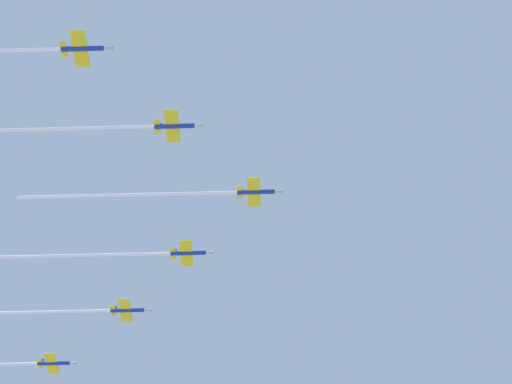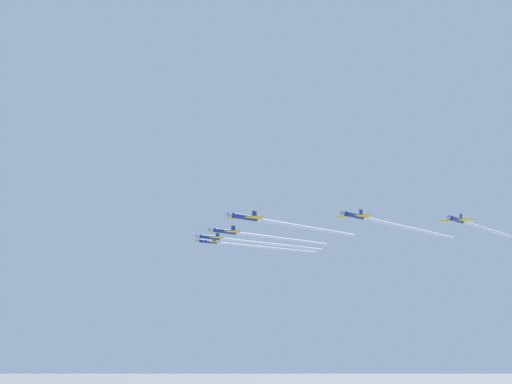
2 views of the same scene
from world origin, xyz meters
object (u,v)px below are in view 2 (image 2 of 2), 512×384
object	(u,v)px
jet_port_inner	(399,226)
jet_port_outer	(479,227)
jet_lead	(289,224)
jet_port_trail	(254,246)
jet_starboard_inner	(265,236)
jet_starboard_outer	(257,243)

from	to	relation	value
jet_port_inner	jet_port_outer	distance (m)	21.79
jet_lead	jet_port_outer	distance (m)	55.11
jet_port_inner	jet_port_trail	bearing A→B (deg)	-29.52
jet_starboard_inner	jet_starboard_outer	world-z (taller)	jet_starboard_outer
jet_port_outer	jet_starboard_outer	size ratio (longest dim) A/B	0.84
jet_port_inner	jet_port_trail	distance (m)	89.33
jet_lead	jet_port_inner	distance (m)	35.12
jet_lead	jet_port_inner	size ratio (longest dim) A/B	0.75
jet_port_trail	jet_port_outer	bearing A→B (deg)	160.62
jet_port_inner	jet_port_trail	xyz separation A→B (m)	(-69.94, 55.56, -0.67)
jet_port_outer	jet_starboard_outer	bearing A→B (deg)	-4.65
jet_lead	jet_port_trail	distance (m)	93.62
jet_port_inner	jet_starboard_inner	bearing A→B (deg)	14.26
jet_port_outer	jet_lead	bearing A→B (deg)	45.16
jet_lead	jet_starboard_inner	distance (m)	27.45
jet_lead	jet_port_outer	world-z (taller)	jet_port_outer
jet_lead	jet_starboard_outer	size ratio (longest dim) A/B	0.81
jet_starboard_inner	jet_port_outer	world-z (taller)	jet_port_outer
jet_port_inner	jet_port_outer	size ratio (longest dim) A/B	1.28
jet_port_inner	jet_starboard_outer	world-z (taller)	jet_port_inner
jet_lead	jet_port_inner	bearing A→B (deg)	-123.61
jet_starboard_inner	jet_port_outer	size ratio (longest dim) A/B	0.98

